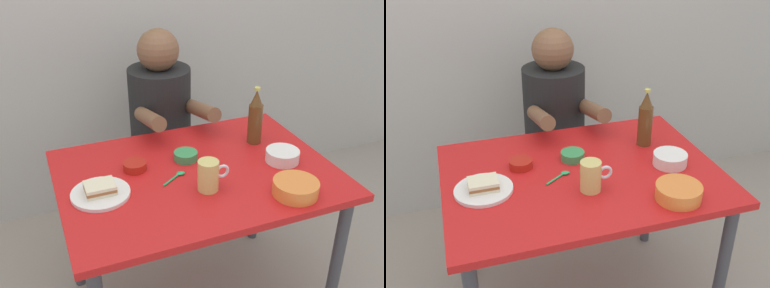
% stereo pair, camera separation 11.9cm
% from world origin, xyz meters
% --- Properties ---
extents(dining_table, '(1.10, 0.80, 0.74)m').
position_xyz_m(dining_table, '(0.00, 0.00, 0.65)').
color(dining_table, red).
rests_on(dining_table, ground).
extents(stool, '(0.34, 0.34, 0.45)m').
position_xyz_m(stool, '(0.05, 0.63, 0.35)').
color(stool, '#4C4C51').
rests_on(stool, ground).
extents(person_seated, '(0.33, 0.56, 0.72)m').
position_xyz_m(person_seated, '(0.05, 0.62, 0.77)').
color(person_seated, black).
rests_on(person_seated, stool).
extents(plate_orange, '(0.22, 0.22, 0.01)m').
position_xyz_m(plate_orange, '(-0.39, -0.03, 0.75)').
color(plate_orange, silver).
rests_on(plate_orange, dining_table).
extents(sandwich, '(0.11, 0.09, 0.04)m').
position_xyz_m(sandwich, '(-0.39, -0.03, 0.77)').
color(sandwich, beige).
rests_on(sandwich, plate_orange).
extents(beer_mug, '(0.13, 0.08, 0.12)m').
position_xyz_m(beer_mug, '(-0.01, -0.14, 0.80)').
color(beer_mug, '#D1BC66').
rests_on(beer_mug, dining_table).
extents(beer_bottle, '(0.06, 0.06, 0.26)m').
position_xyz_m(beer_bottle, '(0.34, 0.14, 0.86)').
color(beer_bottle, '#593819').
rests_on(beer_bottle, dining_table).
extents(soup_bowl_orange, '(0.17, 0.17, 0.05)m').
position_xyz_m(soup_bowl_orange, '(0.28, -0.29, 0.77)').
color(soup_bowl_orange, orange).
rests_on(soup_bowl_orange, dining_table).
extents(rice_bowl_white, '(0.14, 0.14, 0.05)m').
position_xyz_m(rice_bowl_white, '(0.36, -0.05, 0.77)').
color(rice_bowl_white, silver).
rests_on(rice_bowl_white, dining_table).
extents(sambal_bowl_red, '(0.10, 0.10, 0.03)m').
position_xyz_m(sambal_bowl_red, '(-0.23, 0.11, 0.76)').
color(sambal_bowl_red, '#B21E14').
rests_on(sambal_bowl_red, dining_table).
extents(dip_bowl_green, '(0.10, 0.10, 0.03)m').
position_xyz_m(dip_bowl_green, '(-0.01, 0.11, 0.76)').
color(dip_bowl_green, '#388C4C').
rests_on(dip_bowl_green, dining_table).
extents(spoon, '(0.11, 0.08, 0.01)m').
position_xyz_m(spoon, '(-0.09, -0.01, 0.75)').
color(spoon, '#26A559').
rests_on(spoon, dining_table).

